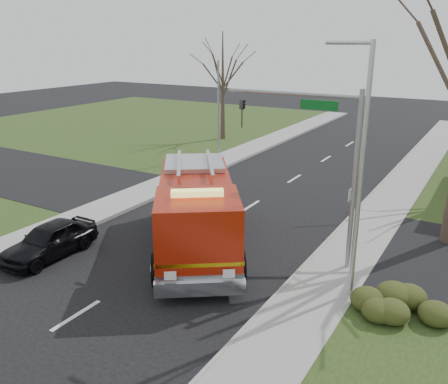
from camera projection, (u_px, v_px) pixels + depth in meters
The scene contains 10 objects.
ground at pixel (185, 248), 20.01m from camera, with size 120.00×120.00×0.00m, color black.
sidewalk_right at pixel (326, 283), 16.99m from camera, with size 2.40×80.00×0.15m, color gray.
sidewalk_left at pixel (80, 219), 22.99m from camera, with size 2.40×80.00×0.15m, color gray.
hedge_corner at pixel (404, 304), 14.66m from camera, with size 2.80×2.00×0.90m, color #2C3914.
bare_tree_left at pixel (223, 74), 39.51m from camera, with size 4.50×4.50×9.00m.
traffic_signal_mast at pixel (322, 145), 17.27m from camera, with size 5.29×0.18×6.80m.
streetlight_pole at pixel (360, 169), 14.74m from camera, with size 1.48×0.16×8.40m.
utility_pole_far at pixel (218, 111), 33.69m from camera, with size 0.14×0.14×7.00m, color gray.
fire_engine at pixel (196, 215), 19.28m from camera, with size 7.43×8.83×3.51m.
parked_car_maroon at pixel (50, 240), 19.03m from camera, with size 1.66×4.13×1.41m, color black.
Camera 1 is at (10.75, -14.91, 8.41)m, focal length 38.00 mm.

